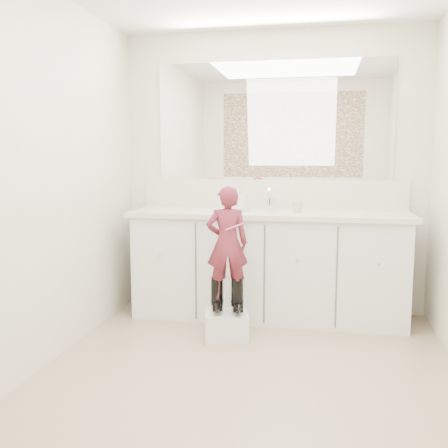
# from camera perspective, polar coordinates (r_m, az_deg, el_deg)

# --- Properties ---
(floor) EXTENTS (3.00, 3.00, 0.00)m
(floor) POSITION_cam_1_polar(r_m,az_deg,el_deg) (3.16, 2.58, -17.28)
(floor) COLOR #7E6C53
(floor) RESTS_ON ground
(wall_back) EXTENTS (2.60, 0.00, 2.60)m
(wall_back) POSITION_cam_1_polar(r_m,az_deg,el_deg) (4.36, 5.54, 5.85)
(wall_back) COLOR beige
(wall_back) RESTS_ON floor
(wall_front) EXTENTS (2.60, 0.00, 2.60)m
(wall_front) POSITION_cam_1_polar(r_m,az_deg,el_deg) (1.41, -6.02, 2.35)
(wall_front) COLOR beige
(wall_front) RESTS_ON floor
(wall_left) EXTENTS (0.00, 3.00, 3.00)m
(wall_left) POSITION_cam_1_polar(r_m,az_deg,el_deg) (3.32, -20.20, 4.90)
(wall_left) COLOR beige
(wall_left) RESTS_ON floor
(vanity_cabinet) EXTENTS (2.20, 0.55, 0.85)m
(vanity_cabinet) POSITION_cam_1_polar(r_m,az_deg,el_deg) (4.18, 5.05, -4.92)
(vanity_cabinet) COLOR silver
(vanity_cabinet) RESTS_ON floor
(countertop) EXTENTS (2.28, 0.58, 0.04)m
(countertop) POSITION_cam_1_polar(r_m,az_deg,el_deg) (4.10, 5.10, 1.12)
(countertop) COLOR beige
(countertop) RESTS_ON vanity_cabinet
(backsplash) EXTENTS (2.28, 0.03, 0.25)m
(backsplash) POSITION_cam_1_polar(r_m,az_deg,el_deg) (4.35, 5.49, 3.41)
(backsplash) COLOR beige
(backsplash) RESTS_ON countertop
(mirror) EXTENTS (2.00, 0.02, 1.00)m
(mirror) POSITION_cam_1_polar(r_m,az_deg,el_deg) (4.36, 5.60, 11.64)
(mirror) COLOR white
(mirror) RESTS_ON wall_back
(dot_panel) EXTENTS (2.00, 0.01, 1.20)m
(dot_panel) POSITION_cam_1_polar(r_m,az_deg,el_deg) (1.45, -6.16, 20.44)
(dot_panel) COLOR #472819
(dot_panel) RESTS_ON wall_front
(faucet) EXTENTS (0.08, 0.08, 0.10)m
(faucet) POSITION_cam_1_polar(r_m,az_deg,el_deg) (4.25, 5.34, 2.30)
(faucet) COLOR silver
(faucet) RESTS_ON countertop
(cup) EXTENTS (0.11, 0.11, 0.09)m
(cup) POSITION_cam_1_polar(r_m,az_deg,el_deg) (4.08, 8.43, 1.96)
(cup) COLOR beige
(cup) RESTS_ON countertop
(soap_bottle) EXTENTS (0.11, 0.11, 0.20)m
(soap_bottle) POSITION_cam_1_polar(r_m,az_deg,el_deg) (4.14, 2.00, 2.89)
(soap_bottle) COLOR beige
(soap_bottle) RESTS_ON countertop
(step_stool) EXTENTS (0.36, 0.32, 0.20)m
(step_stool) POSITION_cam_1_polar(r_m,az_deg,el_deg) (3.75, 0.30, -11.55)
(step_stool) COLOR silver
(step_stool) RESTS_ON floor
(boot_left) EXTENTS (0.13, 0.19, 0.26)m
(boot_left) POSITION_cam_1_polar(r_m,az_deg,el_deg) (3.71, -0.79, -8.04)
(boot_left) COLOR black
(boot_left) RESTS_ON step_stool
(boot_right) EXTENTS (0.13, 0.19, 0.26)m
(boot_right) POSITION_cam_1_polar(r_m,az_deg,el_deg) (3.69, 1.52, -8.16)
(boot_right) COLOR black
(boot_right) RESTS_ON step_stool
(toddler) EXTENTS (0.34, 0.26, 0.83)m
(toddler) POSITION_cam_1_polar(r_m,az_deg,el_deg) (3.61, 0.37, -2.20)
(toddler) COLOR #A2324D
(toddler) RESTS_ON step_stool
(toothbrush) EXTENTS (0.13, 0.04, 0.06)m
(toothbrush) POSITION_cam_1_polar(r_m,az_deg,el_deg) (3.50, 1.26, -0.29)
(toothbrush) COLOR #D3528A
(toothbrush) RESTS_ON toddler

